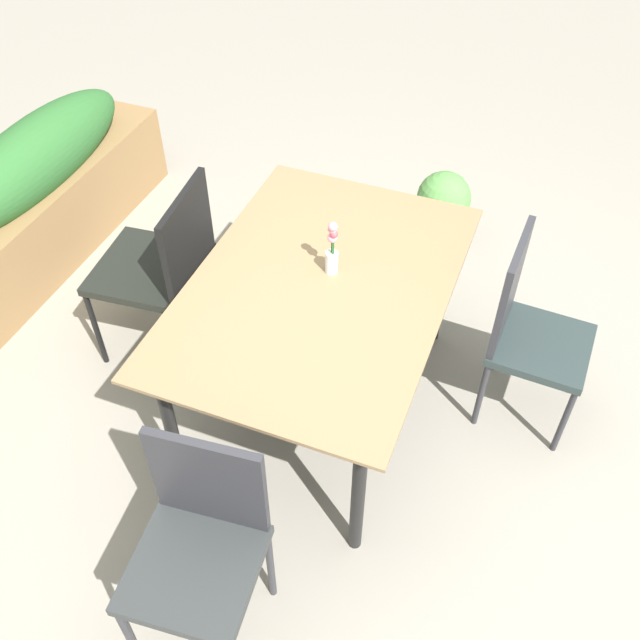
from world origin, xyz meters
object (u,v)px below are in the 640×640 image
Objects in this scene: chair_near_right at (528,326)px; potted_plant at (442,212)px; flower_vase at (332,250)px; chair_end_left at (200,540)px; dining_table at (320,297)px; chair_far_side at (163,262)px.

potted_plant is at bearing -146.16° from chair_near_right.
flower_vase is 0.50× the size of potted_plant.
chair_near_right is 1.63m from chair_end_left.
chair_far_side is (0.11, 0.83, -0.15)m from dining_table.
chair_far_side reaches higher than potted_plant.
dining_table is 0.91m from chair_near_right.
chair_end_left is (-1.17, -0.82, -0.01)m from chair_far_side.
potted_plant is (1.24, -0.21, -0.62)m from flower_vase.
flower_vase is at bearing -96.82° from chair_end_left.
flower_vase reaches higher than chair_near_right.
flower_vase is (0.09, -0.02, 0.18)m from dining_table.
chair_end_left is at bearing 179.61° from dining_table.
potted_plant is (1.34, -0.23, -0.44)m from dining_table.
chair_near_right reaches higher than potted_plant.
chair_near_right is 3.65× the size of flower_vase.
flower_vase is at bearing -70.67° from chair_near_right.
dining_table is 0.85m from chair_far_side.
chair_far_side is at bearing 88.98° from flower_vase.
flower_vase is at bearing -96.65° from chair_far_side.
dining_table is at bearing -96.07° from chair_end_left.
potted_plant is (2.40, -0.23, -0.27)m from chair_end_left.
chair_near_right reaches higher than dining_table.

